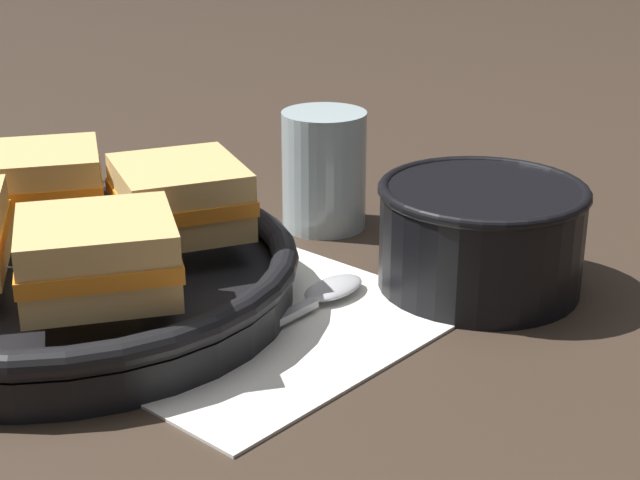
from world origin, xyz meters
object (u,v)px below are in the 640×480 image
object	(u,v)px
sandwich_far_right	(36,182)
drinking_glass	(324,170)
spoon	(317,300)
sandwich_near_right	(97,256)
soup_bowl	(481,230)
skillet	(70,277)
sandwich_far_left	(180,197)

from	to	relation	value
sandwich_far_right	drinking_glass	xyz separation A→B (m)	(0.20, -0.09, -0.02)
spoon	sandwich_near_right	bearing A→B (deg)	155.99
drinking_glass	soup_bowl	bearing A→B (deg)	-95.53
skillet	spoon	bearing A→B (deg)	-49.45
sandwich_far_right	skillet	bearing A→B (deg)	-109.24
spoon	drinking_glass	world-z (taller)	drinking_glass
soup_bowl	sandwich_near_right	bearing A→B (deg)	156.29
sandwich_far_right	sandwich_near_right	bearing A→B (deg)	-109.24
drinking_glass	sandwich_near_right	bearing A→B (deg)	-167.36
sandwich_near_right	sandwich_far_left	bearing A→B (deg)	25.76
spoon	skillet	size ratio (longest dim) A/B	0.53
sandwich_far_left	spoon	bearing A→B (deg)	-72.01
sandwich_far_left	drinking_glass	xyz separation A→B (m)	(0.15, 0.01, -0.02)
soup_bowl	spoon	xyz separation A→B (m)	(-0.11, 0.05, -0.03)
sandwich_far_left	drinking_glass	distance (m)	0.15
spoon	sandwich_near_right	distance (m)	0.15
sandwich_far_left	sandwich_far_right	world-z (taller)	same
soup_bowl	sandwich_far_left	size ratio (longest dim) A/B	1.22
sandwich_near_right	skillet	bearing A→B (deg)	70.76
spoon	sandwich_far_right	bearing A→B (deg)	108.66
spoon	drinking_glass	bearing A→B (deg)	38.07
spoon	skillet	world-z (taller)	skillet
sandwich_near_right	sandwich_far_left	distance (m)	0.11
sandwich_near_right	sandwich_far_right	xyz separation A→B (m)	(0.05, 0.15, 0.00)
skillet	drinking_glass	bearing A→B (deg)	-4.44
sandwich_near_right	drinking_glass	xyz separation A→B (m)	(0.25, 0.06, -0.02)
skillet	sandwich_far_right	size ratio (longest dim) A/B	2.49
skillet	sandwich_far_right	bearing A→B (deg)	70.76
sandwich_far_right	drinking_glass	size ratio (longest dim) A/B	1.29
spoon	sandwich_near_right	xyz separation A→B (m)	(-0.13, 0.05, 0.06)
skillet	sandwich_far_left	world-z (taller)	sandwich_far_left
spoon	sandwich_far_left	distance (m)	0.12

